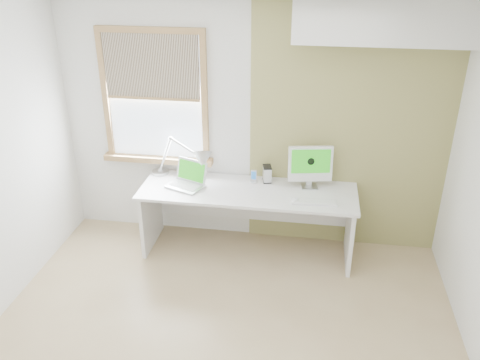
% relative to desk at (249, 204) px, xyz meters
% --- Properties ---
extents(room, '(4.04, 3.54, 2.64)m').
position_rel_desk_xyz_m(room, '(-0.03, -1.44, 0.77)').
color(room, tan).
rests_on(room, ground).
extents(accent_wall, '(2.00, 0.02, 2.60)m').
position_rel_desk_xyz_m(accent_wall, '(0.97, 0.30, 0.77)').
color(accent_wall, '#988B50').
rests_on(accent_wall, room).
extents(soffit, '(1.60, 0.40, 0.42)m').
position_rel_desk_xyz_m(soffit, '(1.17, 0.13, 1.87)').
color(soffit, white).
rests_on(soffit, room).
extents(window, '(1.20, 0.14, 1.42)m').
position_rel_desk_xyz_m(window, '(-1.03, 0.27, 1.01)').
color(window, olive).
rests_on(window, room).
extents(desk, '(2.20, 0.70, 0.73)m').
position_rel_desk_xyz_m(desk, '(0.00, 0.00, 0.00)').
color(desk, silver).
rests_on(desk, room).
extents(desk_lamp, '(0.75, 0.43, 0.45)m').
position_rel_desk_xyz_m(desk_lamp, '(-0.58, 0.06, 0.43)').
color(desk_lamp, silver).
rests_on(desk_lamp, desk).
extents(laptop, '(0.44, 0.40, 0.25)m').
position_rel_desk_xyz_m(laptop, '(-0.63, -0.04, 0.26)').
color(laptop, silver).
rests_on(laptop, desk).
extents(phone_dock, '(0.08, 0.08, 0.14)m').
position_rel_desk_xyz_m(phone_dock, '(0.03, 0.13, 0.23)').
color(phone_dock, silver).
rests_on(phone_dock, desk).
extents(external_drive, '(0.11, 0.15, 0.17)m').
position_rel_desk_xyz_m(external_drive, '(0.17, 0.18, 0.28)').
color(external_drive, silver).
rests_on(external_drive, desk).
extents(imac, '(0.45, 0.18, 0.44)m').
position_rel_desk_xyz_m(imac, '(0.61, 0.12, 0.44)').
color(imac, silver).
rests_on(imac, desk).
extents(keyboard, '(0.45, 0.14, 0.02)m').
position_rel_desk_xyz_m(keyboard, '(0.67, -0.23, 0.20)').
color(keyboard, white).
rests_on(keyboard, desk).
extents(mouse, '(0.10, 0.12, 0.03)m').
position_rel_desk_xyz_m(mouse, '(0.49, -0.24, 0.21)').
color(mouse, white).
rests_on(mouse, desk).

